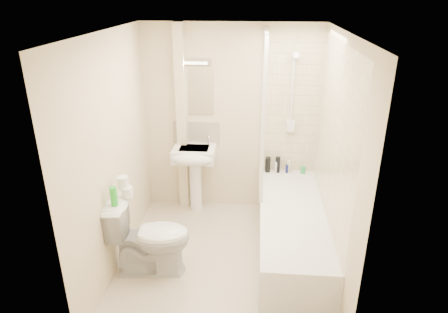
{
  "coord_description": "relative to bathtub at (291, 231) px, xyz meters",
  "views": [
    {
      "loc": [
        0.34,
        -3.57,
        2.75
      ],
      "look_at": [
        0.0,
        0.2,
        1.15
      ],
      "focal_mm": 32.0,
      "sensor_mm": 36.0,
      "label": 1
    }
  ],
  "objects": [
    {
      "name": "floor",
      "position": [
        -0.75,
        -0.2,
        -0.29
      ],
      "size": [
        2.5,
        2.5,
        0.0
      ],
      "primitive_type": "plane",
      "color": "beige",
      "rests_on": "ground"
    },
    {
      "name": "wall_back",
      "position": [
        -0.75,
        1.05,
        0.91
      ],
      "size": [
        2.2,
        0.02,
        2.4
      ],
      "primitive_type": "cube",
      "color": "beige",
      "rests_on": "ground"
    },
    {
      "name": "wall_left",
      "position": [
        -1.85,
        -0.2,
        0.91
      ],
      "size": [
        0.02,
        2.5,
        2.4
      ],
      "primitive_type": "cube",
      "color": "beige",
      "rests_on": "ground"
    },
    {
      "name": "wall_right",
      "position": [
        0.35,
        -0.2,
        0.91
      ],
      "size": [
        0.02,
        2.5,
        2.4
      ],
      "primitive_type": "cube",
      "color": "beige",
      "rests_on": "ground"
    },
    {
      "name": "ceiling",
      "position": [
        -0.75,
        -0.2,
        2.11
      ],
      "size": [
        2.2,
        2.5,
        0.02
      ],
      "primitive_type": "cube",
      "color": "white",
      "rests_on": "wall_back"
    },
    {
      "name": "tile_back",
      "position": [
        0.0,
        1.04,
        1.14
      ],
      "size": [
        0.7,
        0.01,
        1.75
      ],
      "primitive_type": "cube",
      "color": "beige",
      "rests_on": "wall_back"
    },
    {
      "name": "tile_right",
      "position": [
        0.34,
        0.0,
        1.14
      ],
      "size": [
        0.01,
        2.1,
        1.75
      ],
      "primitive_type": "cube",
      "color": "beige",
      "rests_on": "wall_right"
    },
    {
      "name": "pipe_boxing",
      "position": [
        -1.37,
        0.99,
        0.91
      ],
      "size": [
        0.12,
        0.12,
        2.4
      ],
      "primitive_type": "cube",
      "color": "beige",
      "rests_on": "ground"
    },
    {
      "name": "splashback",
      "position": [
        -1.2,
        1.04,
        0.74
      ],
      "size": [
        0.6,
        0.02,
        0.3
      ],
      "primitive_type": "cube",
      "color": "beige",
      "rests_on": "wall_back"
    },
    {
      "name": "mirror",
      "position": [
        -1.2,
        1.04,
        1.29
      ],
      "size": [
        0.46,
        0.01,
        0.6
      ],
      "primitive_type": "cube",
      "color": "white",
      "rests_on": "wall_back"
    },
    {
      "name": "strip_light",
      "position": [
        -1.2,
        1.02,
        1.66
      ],
      "size": [
        0.42,
        0.07,
        0.07
      ],
      "primitive_type": "cube",
      "color": "silver",
      "rests_on": "wall_back"
    },
    {
      "name": "bathtub",
      "position": [
        0.0,
        0.0,
        0.0
      ],
      "size": [
        0.7,
        2.1,
        0.55
      ],
      "color": "white",
      "rests_on": "ground"
    },
    {
      "name": "shower_screen",
      "position": [
        -0.35,
        0.6,
        1.16
      ],
      "size": [
        0.04,
        0.92,
        1.8
      ],
      "color": "white",
      "rests_on": "bathtub"
    },
    {
      "name": "shower_fixture",
      "position": [
        -0.0,
        0.99,
        1.26
      ],
      "size": [
        0.1,
        0.16,
        0.99
      ],
      "color": "white",
      "rests_on": "wall_back"
    },
    {
      "name": "pedestal_sink",
      "position": [
        -1.2,
        0.81,
        0.43
      ],
      "size": [
        0.53,
        0.49,
        1.02
      ],
      "color": "white",
      "rests_on": "ground"
    },
    {
      "name": "bottle_black_a",
      "position": [
        -0.26,
        0.96,
        0.36
      ],
      "size": [
        0.07,
        0.07,
        0.2
      ],
      "primitive_type": "cylinder",
      "color": "black",
      "rests_on": "bathtub"
    },
    {
      "name": "bottle_white_a",
      "position": [
        -0.15,
        0.96,
        0.34
      ],
      "size": [
        0.06,
        0.06,
        0.15
      ],
      "primitive_type": "cylinder",
      "color": "silver",
      "rests_on": "bathtub"
    },
    {
      "name": "bottle_black_b",
      "position": [
        -0.13,
        0.96,
        0.37
      ],
      "size": [
        0.06,
        0.06,
        0.21
      ],
      "primitive_type": "cylinder",
      "color": "black",
      "rests_on": "bathtub"
    },
    {
      "name": "bottle_blue",
      "position": [
        -0.0,
        0.96,
        0.32
      ],
      "size": [
        0.05,
        0.05,
        0.11
      ],
      "primitive_type": "cylinder",
      "color": "navy",
      "rests_on": "bathtub"
    },
    {
      "name": "bottle_cream",
      "position": [
        0.01,
        0.96,
        0.34
      ],
      "size": [
        0.06,
        0.06,
        0.16
      ],
      "primitive_type": "cylinder",
      "color": "beige",
      "rests_on": "bathtub"
    },
    {
      "name": "bottle_green",
      "position": [
        0.19,
        0.96,
        0.31
      ],
      "size": [
        0.06,
        0.06,
        0.09
      ],
      "primitive_type": "cylinder",
      "color": "green",
      "rests_on": "bathtub"
    },
    {
      "name": "toilet",
      "position": [
        -1.47,
        -0.42,
        0.12
      ],
      "size": [
        0.62,
        0.9,
        0.82
      ],
      "primitive_type": "imported",
      "rotation": [
        0.0,
        0.0,
        1.67
      ],
      "color": "white",
      "rests_on": "ground"
    },
    {
      "name": "toilet_roll_lower",
      "position": [
        -1.69,
        -0.34,
        0.59
      ],
      "size": [
        0.11,
        0.11,
        0.1
      ],
      "primitive_type": "cylinder",
      "color": "white",
      "rests_on": "toilet"
    },
    {
      "name": "toilet_roll_upper",
      "position": [
        -1.73,
        -0.33,
        0.69
      ],
      "size": [
        0.11,
        0.11,
        0.11
      ],
      "primitive_type": "cylinder",
      "color": "white",
      "rests_on": "toilet_roll_lower"
    },
    {
      "name": "green_bottle",
      "position": [
        -1.75,
        -0.53,
        0.63
      ],
      "size": [
        0.07,
        0.07,
        0.19
      ],
      "primitive_type": "cylinder",
      "color": "green",
      "rests_on": "toilet"
    }
  ]
}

